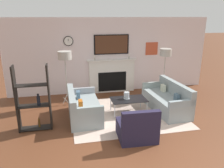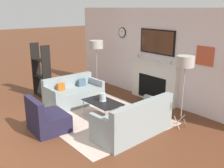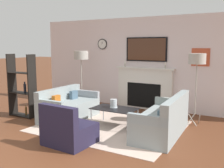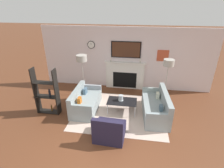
% 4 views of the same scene
% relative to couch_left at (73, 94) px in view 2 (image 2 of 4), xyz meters
% --- Properties ---
extents(fireplace_wall, '(7.45, 0.28, 2.70)m').
position_rel_couch_left_xyz_m(fireplace_wall, '(1.26, 2.10, 0.93)').
color(fireplace_wall, silver).
rests_on(fireplace_wall, ground_plane).
extents(area_rug, '(3.14, 2.63, 0.01)m').
position_rel_couch_left_xyz_m(area_rug, '(1.26, 0.00, -0.29)').
color(area_rug, beige).
rests_on(area_rug, ground_plane).
extents(couch_left, '(0.85, 1.62, 0.79)m').
position_rel_couch_left_xyz_m(couch_left, '(0.00, 0.00, 0.00)').
color(couch_left, '#8D999A').
rests_on(couch_left, ground_plane).
extents(couch_right, '(0.88, 1.85, 0.86)m').
position_rel_couch_left_xyz_m(couch_right, '(2.53, 0.00, 0.02)').
color(couch_right, '#8D999A').
rests_on(couch_right, ground_plane).
extents(armchair, '(0.88, 0.81, 0.81)m').
position_rel_couch_left_xyz_m(armchair, '(1.13, -1.38, -0.03)').
color(armchair, '#221E36').
rests_on(armchair, ground_plane).
extents(coffee_table, '(1.02, 0.62, 0.43)m').
position_rel_couch_left_xyz_m(coffee_table, '(1.34, 0.05, 0.11)').
color(coffee_table, black).
rests_on(coffee_table, ground_plane).
extents(hurricane_candle, '(0.18, 0.18, 0.20)m').
position_rel_couch_left_xyz_m(hurricane_candle, '(1.29, 0.10, 0.23)').
color(hurricane_candle, silver).
rests_on(hurricane_candle, coffee_table).
extents(floor_lamp_left, '(0.42, 0.42, 1.72)m').
position_rel_couch_left_xyz_m(floor_lamp_left, '(-0.40, 1.13, 1.28)').
color(floor_lamp_left, '#9E998E').
rests_on(floor_lamp_left, ground_plane).
extents(floor_lamp_right, '(0.39, 0.39, 1.70)m').
position_rel_couch_left_xyz_m(floor_lamp_right, '(2.92, 1.13, 1.25)').
color(floor_lamp_right, '#9E998E').
rests_on(floor_lamp_right, ground_plane).
extents(shelf_unit, '(0.80, 0.28, 1.65)m').
position_rel_couch_left_xyz_m(shelf_unit, '(-1.21, -0.39, 0.48)').
color(shelf_unit, black).
rests_on(shelf_unit, ground_plane).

